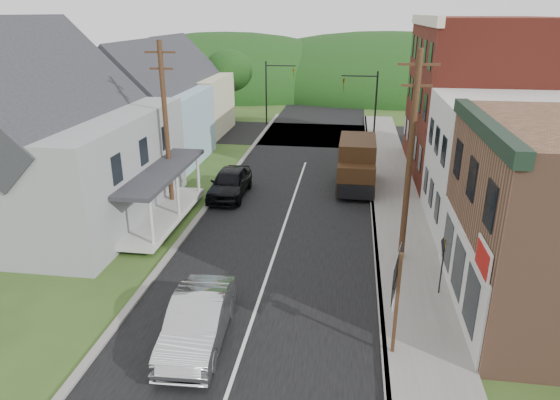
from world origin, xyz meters
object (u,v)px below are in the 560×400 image
at_px(route_sign_cluster, 396,289).
at_px(silver_sedan, 198,321).
at_px(delivery_van, 357,164).
at_px(warning_sign, 442,257).
at_px(dark_sedan, 230,183).

bearing_deg(route_sign_cluster, silver_sedan, -166.41).
bearing_deg(route_sign_cluster, delivery_van, 105.36).
distance_m(silver_sedan, route_sign_cluster, 6.46).
height_order(silver_sedan, warning_sign, warning_sign).
bearing_deg(delivery_van, route_sign_cluster, -85.22).
relative_size(dark_sedan, warning_sign, 2.06).
bearing_deg(delivery_van, dark_sedan, -160.35).
relative_size(route_sign_cluster, warning_sign, 1.46).
bearing_deg(dark_sedan, warning_sign, -42.54).
relative_size(delivery_van, route_sign_cluster, 1.56).
relative_size(dark_sedan, route_sign_cluster, 1.42).
height_order(dark_sedan, delivery_van, delivery_van).
bearing_deg(silver_sedan, warning_sign, 22.87).
height_order(silver_sedan, dark_sedan, dark_sedan).
height_order(silver_sedan, route_sign_cluster, route_sign_cluster).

